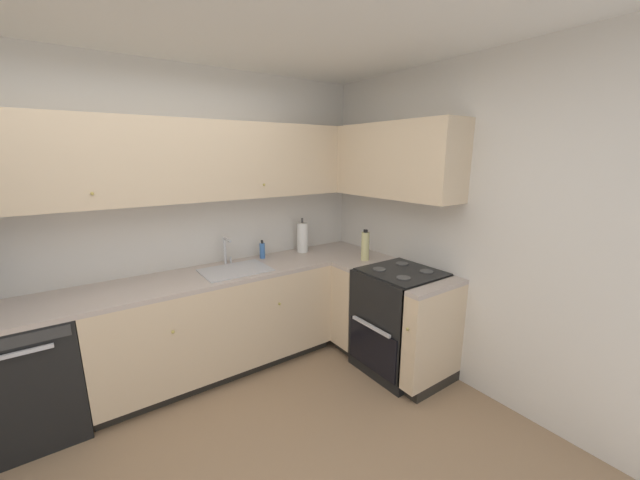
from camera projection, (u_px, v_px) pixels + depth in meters
The scene contains 15 objects.
wall_back at pixel (144, 227), 2.94m from camera, with size 4.19×0.05×2.58m, color silver.
wall_right at pixel (479, 232), 2.76m from camera, with size 0.05×3.41×2.58m, color silver.
dishwasher at pixel (29, 375), 2.40m from camera, with size 0.60×0.63×0.86m.
lower_cabinets_back at pixel (219, 323), 3.13m from camera, with size 1.99×0.62×0.86m.
countertop_back at pixel (215, 275), 3.02m from camera, with size 3.19×0.60×0.04m, color #B7A89E.
lower_cabinets_right at pixel (385, 316), 3.27m from camera, with size 0.62×1.03×0.86m.
countertop_right at pixel (387, 270), 3.17m from camera, with size 0.60×1.03×0.03m.
oven_range at pixel (400, 320), 3.15m from camera, with size 0.68×0.62×1.05m.
upper_cabinets_back at pixel (181, 161), 2.83m from camera, with size 2.87×0.34×0.63m.
upper_cabinets_right at pixel (383, 160), 3.23m from camera, with size 0.32×1.55×0.63m.
sink at pixel (236, 275), 3.10m from camera, with size 0.56×0.40×0.10m.
faucet at pixel (226, 249), 3.23m from camera, with size 0.07×0.16×0.25m.
soap_bottle at pixel (262, 250), 3.44m from camera, with size 0.05×0.05×0.18m.
paper_towel_roll at pixel (302, 237), 3.66m from camera, with size 0.11×0.11×0.36m.
oil_bottle at pixel (365, 246), 3.37m from camera, with size 0.08×0.08×0.29m.
Camera 1 is at (-0.48, -1.51, 1.86)m, focal length 20.19 mm.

